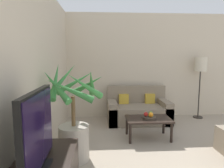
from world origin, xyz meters
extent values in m
cube|color=beige|center=(0.00, 6.04, 1.35)|extent=(7.80, 0.06, 2.70)
cube|color=beige|center=(-3.13, 3.01, 1.35)|extent=(0.06, 7.61, 2.70)
cube|color=black|center=(-2.80, 2.50, 0.61)|extent=(0.18, 0.28, 0.02)
cube|color=black|center=(-2.80, 2.50, 0.96)|extent=(0.05, 0.79, 0.68)
cube|color=black|center=(-2.78, 2.50, 0.96)|extent=(0.01, 0.75, 0.64)
cylinder|color=#ADA393|center=(-2.66, 3.76, 0.27)|extent=(0.46, 0.46, 0.54)
cylinder|color=brown|center=(-2.66, 3.76, 0.77)|extent=(0.06, 0.06, 0.46)
cone|color=#38843D|center=(-2.38, 3.76, 1.20)|extent=(0.10, 0.61, 0.47)
cone|color=#38843D|center=(-2.44, 3.97, 1.15)|extent=(0.54, 0.54, 0.38)
cone|color=#38843D|center=(-2.66, 4.05, 1.17)|extent=(0.64, 0.10, 0.43)
cone|color=#38843D|center=(-2.84, 3.93, 1.23)|extent=(0.48, 0.48, 0.53)
cone|color=#38843D|center=(-2.91, 3.76, 1.24)|extent=(0.10, 0.56, 0.54)
cone|color=#38843D|center=(-2.86, 3.55, 1.18)|extent=(0.51, 0.51, 0.45)
cone|color=#38843D|center=(-2.66, 3.45, 1.14)|extent=(0.66, 0.10, 0.38)
cone|color=#38843D|center=(-2.46, 3.55, 1.18)|extent=(0.52, 0.52, 0.44)
cube|color=gray|center=(-1.32, 5.49, 0.21)|extent=(1.48, 0.82, 0.42)
cube|color=gray|center=(-1.32, 5.82, 0.64)|extent=(1.48, 0.16, 0.44)
cube|color=gray|center=(-1.96, 5.49, 0.27)|extent=(0.20, 0.82, 0.54)
cube|color=gray|center=(-0.68, 5.49, 0.27)|extent=(0.20, 0.82, 0.54)
cube|color=gold|center=(-1.66, 5.70, 0.54)|extent=(0.24, 0.12, 0.24)
cube|color=gold|center=(-0.99, 5.70, 0.54)|extent=(0.24, 0.12, 0.24)
cylinder|color=#2D2823|center=(0.32, 5.75, 0.01)|extent=(0.24, 0.24, 0.03)
cylinder|color=#2D2823|center=(0.32, 5.75, 0.62)|extent=(0.03, 0.03, 1.20)
cylinder|color=beige|center=(0.32, 5.75, 1.40)|extent=(0.29, 0.29, 0.36)
cylinder|color=black|center=(-1.71, 4.28, 0.19)|extent=(0.05, 0.05, 0.37)
cylinder|color=black|center=(-0.94, 4.28, 0.19)|extent=(0.05, 0.05, 0.37)
cylinder|color=black|center=(-1.71, 4.73, 0.19)|extent=(0.05, 0.05, 0.37)
cylinder|color=black|center=(-0.94, 4.73, 0.19)|extent=(0.05, 0.05, 0.37)
cube|color=black|center=(-1.32, 4.51, 0.39)|extent=(0.86, 0.55, 0.03)
cylinder|color=#42382D|center=(-1.31, 4.49, 0.42)|extent=(0.26, 0.26, 0.04)
sphere|color=red|center=(-1.37, 4.50, 0.48)|extent=(0.08, 0.08, 0.08)
sphere|color=olive|center=(-1.27, 4.56, 0.48)|extent=(0.08, 0.08, 0.08)
sphere|color=orange|center=(-1.29, 4.45, 0.49)|extent=(0.09, 0.09, 0.09)
camera|label=1|loc=(-2.27, 0.81, 1.57)|focal=32.00mm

